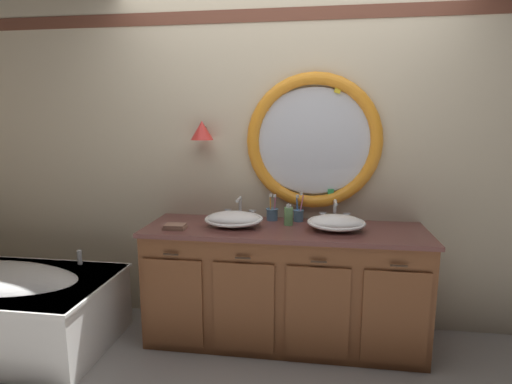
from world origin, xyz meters
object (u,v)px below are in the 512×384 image
object	(u,v)px
sink_basin_right	(336,223)
toothbrush_holder_left	(272,214)
folded_hand_towel	(175,227)
toothbrush_holder_right	(299,214)
soap_dispenser	(289,216)
sink_basin_left	(234,219)

from	to	relation	value
sink_basin_right	toothbrush_holder_left	world-z (taller)	toothbrush_holder_left
sink_basin_right	folded_hand_towel	xyz separation A→B (m)	(-1.10, -0.11, -0.04)
toothbrush_holder_right	soap_dispenser	bearing A→B (deg)	-118.96
folded_hand_towel	soap_dispenser	bearing A→B (deg)	15.70
sink_basin_left	soap_dispenser	bearing A→B (deg)	15.17
sink_basin_right	toothbrush_holder_right	size ratio (longest dim) A/B	1.78
soap_dispenser	sink_basin_right	bearing A→B (deg)	-17.17
soap_dispenser	folded_hand_towel	size ratio (longest dim) A/B	1.06
sink_basin_left	toothbrush_holder_left	bearing A→B (deg)	42.84
sink_basin_right	toothbrush_holder_right	distance (m)	0.35
sink_basin_left	toothbrush_holder_right	world-z (taller)	toothbrush_holder_right
toothbrush_holder_left	toothbrush_holder_right	size ratio (longest dim) A/B	0.91
sink_basin_left	folded_hand_towel	world-z (taller)	sink_basin_left
sink_basin_right	folded_hand_towel	world-z (taller)	sink_basin_right
sink_basin_right	toothbrush_holder_right	bearing A→B (deg)	139.80
toothbrush_holder_right	sink_basin_left	bearing A→B (deg)	-153.32
toothbrush_holder_right	soap_dispenser	xyz separation A→B (m)	(-0.07, -0.12, 0.02)
folded_hand_towel	toothbrush_holder_left	bearing A→B (deg)	28.21
toothbrush_holder_left	toothbrush_holder_right	bearing A→B (deg)	-1.58
soap_dispenser	folded_hand_towel	xyz separation A→B (m)	(-0.77, -0.22, -0.05)
toothbrush_holder_right	folded_hand_towel	xyz separation A→B (m)	(-0.84, -0.34, -0.04)
toothbrush_holder_left	soap_dispenser	world-z (taller)	toothbrush_holder_left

